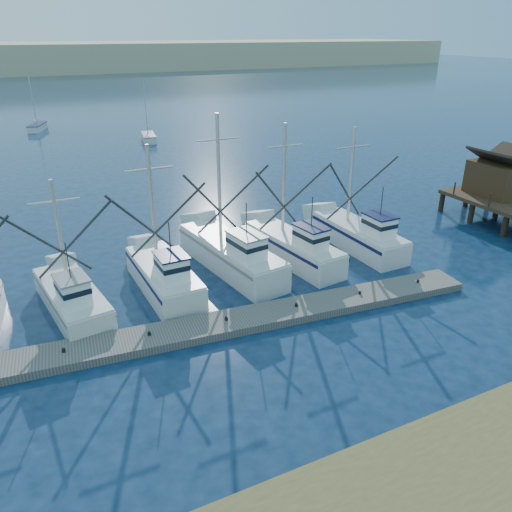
# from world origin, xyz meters

# --- Properties ---
(ground) EXTENTS (500.00, 500.00, 0.00)m
(ground) POSITION_xyz_m (0.00, 0.00, 0.00)
(ground) COLOR #0B1F33
(ground) RESTS_ON ground
(floating_dock) EXTENTS (32.86, 5.16, 0.44)m
(floating_dock) POSITION_xyz_m (-7.21, 6.14, 0.22)
(floating_dock) COLOR #65605A
(floating_dock) RESTS_ON ground
(dune_ridge) EXTENTS (360.00, 60.00, 10.00)m
(dune_ridge) POSITION_xyz_m (0.00, 210.00, 5.00)
(dune_ridge) COLOR tan
(dune_ridge) RESTS_ON ground
(trawler_fleet) EXTENTS (31.76, 9.84, 9.69)m
(trawler_fleet) POSITION_xyz_m (-6.28, 11.32, 1.00)
(trawler_fleet) COLOR silver
(trawler_fleet) RESTS_ON ground
(sailboat_near) EXTENTS (2.44, 5.35, 8.10)m
(sailboat_near) POSITION_xyz_m (3.76, 55.49, 0.50)
(sailboat_near) COLOR silver
(sailboat_near) RESTS_ON ground
(sailboat_far) EXTENTS (3.33, 5.56, 8.10)m
(sailboat_far) POSITION_xyz_m (-9.68, 71.33, 0.50)
(sailboat_far) COLOR silver
(sailboat_far) RESTS_ON ground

